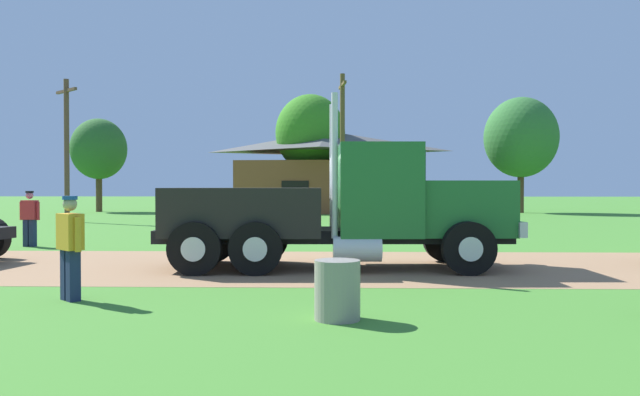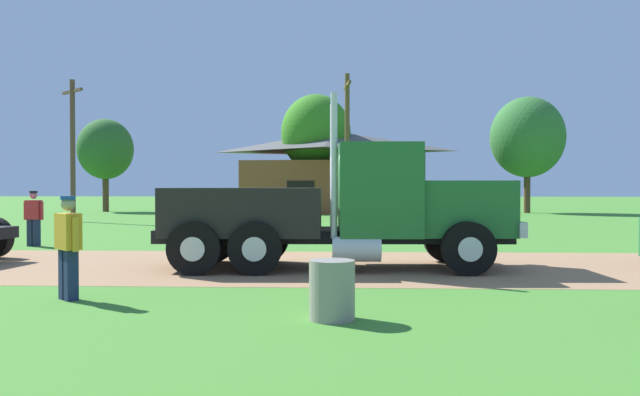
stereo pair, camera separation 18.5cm
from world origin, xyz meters
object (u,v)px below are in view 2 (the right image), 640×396
object	(u,v)px
visitor_walking_mid	(68,243)
utility_pole_near	(73,146)
shed_building	(334,173)
visitor_far_side	(34,216)
utility_pole_far	(347,143)
steel_barrel	(332,290)
truck_foreground_white	(341,210)

from	to	relation	value
visitor_walking_mid	utility_pole_near	xyz separation A→B (m)	(-9.72, 22.11, 3.00)
visitor_walking_mid	shed_building	size ratio (longest dim) A/B	0.13
visitor_far_side	utility_pole_far	world-z (taller)	utility_pole_far
visitor_far_side	steel_barrel	bearing A→B (deg)	-47.47
truck_foreground_white	utility_pole_far	xyz separation A→B (m)	(0.14, 19.40, 2.85)
visitor_far_side	utility_pole_near	xyz separation A→B (m)	(-4.66, 13.26, 3.00)
utility_pole_near	utility_pole_far	xyz separation A→B (m)	(14.20, 1.40, 0.23)
shed_building	utility_pole_far	bearing A→B (deg)	-85.23
visitor_walking_mid	utility_pole_near	bearing A→B (deg)	113.74
steel_barrel	utility_pole_near	xyz separation A→B (m)	(-13.99, 23.44, 3.51)
steel_barrel	visitor_far_side	bearing A→B (deg)	132.53
steel_barrel	utility_pole_far	distance (m)	25.12
truck_foreground_white	utility_pole_far	size ratio (longest dim) A/B	1.01
shed_building	utility_pole_far	world-z (taller)	utility_pole_far
truck_foreground_white	utility_pole_far	distance (m)	19.61
visitor_walking_mid	shed_building	xyz separation A→B (m)	(3.52, 35.01, 1.88)
visitor_walking_mid	steel_barrel	xyz separation A→B (m)	(4.26, -1.33, -0.51)
visitor_far_side	steel_barrel	world-z (taller)	visitor_far_side
steel_barrel	truck_foreground_white	bearing A→B (deg)	89.17
utility_pole_far	shed_building	bearing A→B (deg)	94.77
steel_barrel	shed_building	distance (m)	36.43
truck_foreground_white	visitor_walking_mid	bearing A→B (deg)	-136.60
truck_foreground_white	steel_barrel	bearing A→B (deg)	-90.83
truck_foreground_white	steel_barrel	distance (m)	5.51
visitor_far_side	shed_building	distance (m)	27.60
shed_building	visitor_walking_mid	bearing A→B (deg)	-95.74
shed_building	utility_pole_far	distance (m)	11.62
visitor_far_side	utility_pole_far	bearing A→B (deg)	56.95
visitor_far_side	utility_pole_far	distance (m)	17.79
shed_building	visitor_far_side	bearing A→B (deg)	-108.16
steel_barrel	visitor_walking_mid	bearing A→B (deg)	162.68
shed_building	utility_pole_near	xyz separation A→B (m)	(-13.24, -12.90, 1.12)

